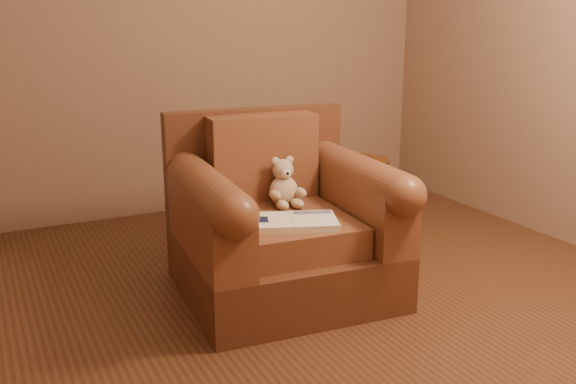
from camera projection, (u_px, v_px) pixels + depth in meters
name	position (u px, v px, depth m)	size (l,w,h in m)	color
floor	(306.00, 316.00, 3.10)	(4.00, 4.00, 0.00)	#52301C
armchair	(280.00, 226.00, 3.33)	(1.09, 1.04, 0.92)	#552E1C
teddy_bear	(284.00, 187.00, 3.37)	(0.19, 0.22, 0.26)	tan
guidebook	(293.00, 222.00, 3.07)	(0.49, 0.39, 0.03)	beige
side_table	(358.00, 197.00, 4.08)	(0.38, 0.38, 0.54)	#CC8A38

